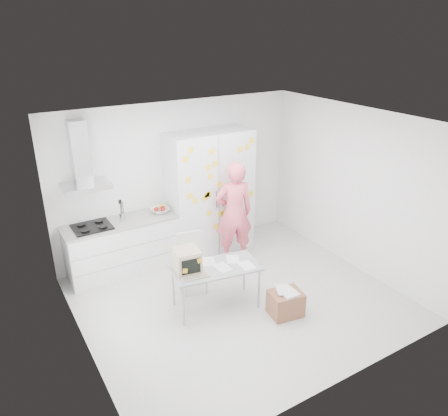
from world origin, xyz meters
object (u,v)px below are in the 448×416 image
person (234,213)px  chair (192,258)px  cardboard_box (286,303)px  desk (198,264)px

person → chair: size_ratio=1.96×
chair → cardboard_box: 1.58m
desk → cardboard_box: 1.38m
cardboard_box → chair: bearing=122.1°
desk → chair: (0.18, 0.56, -0.23)m
desk → chair: size_ratio=1.44×
cardboard_box → desk: bearing=143.3°
person → chair: (-1.02, -0.41, -0.38)m
chair → person: bearing=35.8°
person → desk: 1.55m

